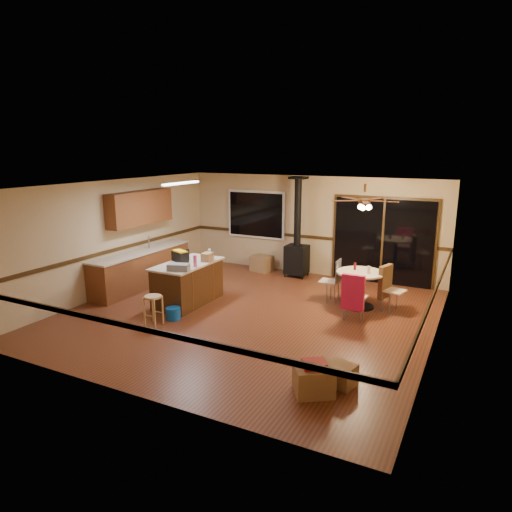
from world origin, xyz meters
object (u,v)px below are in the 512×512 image
Objects in this scene: kitchen_island at (188,283)px; blue_bucket at (173,313)px; box_under_window at (262,263)px; box_corner_a at (314,380)px; dining_table at (360,283)px; chair_left at (334,276)px; toolbox_grey at (179,267)px; toolbox_black at (180,257)px; wood_stove at (297,249)px; bar_stool at (154,310)px; box_corner_b at (341,375)px; chair_right at (386,282)px; chair_near at (353,292)px.

blue_bucket is at bearing -72.46° from kitchen_island.
box_under_window is 6.46m from box_corner_a.
kitchen_island is 3.67m from dining_table.
toolbox_grey is at bearing -141.15° from chair_left.
wood_stove is at bearing 63.47° from toolbox_black.
toolbox_grey is 0.73m from toolbox_black.
kitchen_island is 0.67× the size of wood_stove.
toolbox_grey is 0.82× the size of box_corner_a.
wood_stove is 4.16m from blue_bucket.
bar_stool is at bearing 164.48° from box_corner_a.
box_under_window is (0.06, 3.67, -0.75)m from toolbox_grey.
chair_left is (2.49, 2.46, 0.47)m from blue_bucket.
blue_bucket is 3.84m from box_corner_b.
box_under_window is at bearing 156.50° from chair_right.
wood_stove is at bearing 141.86° from dining_table.
kitchen_island is at bearing -151.48° from chair_left.
toolbox_black reaches higher than chair_right.
box_corner_a is at bearing -26.58° from toolbox_grey.
dining_table reaches higher than box_under_window.
chair_right reaches higher than box_under_window.
toolbox_black is 1.60m from bar_stool.
box_corner_a is at bearing -65.74° from wood_stove.
box_under_window reaches higher than blue_bucket.
bar_stool is (-0.05, -0.77, -0.68)m from toolbox_grey.
bar_stool is (0.36, -1.38, -0.72)m from toolbox_black.
dining_table is (2.09, -1.64, -0.19)m from wood_stove.
kitchen_island reaches higher than bar_stool.
dining_table is 0.61m from chair_left.
kitchen_island is at bearing 96.38° from bar_stool.
bar_stool is 0.58× the size of dining_table.
box_corner_b is (4.20, -1.99, -0.85)m from toolbox_black.
box_corner_b is at bearing -88.55° from chair_right.
bar_stool is at bearing -132.67° from chair_left.
box_corner_a is at bearing -76.33° from chair_left.
chair_near is at bearing 7.68° from toolbox_black.
chair_left and chair_right have the same top height.
toolbox_grey is 4.02m from box_corner_a.
toolbox_black is (-0.21, 0.03, 0.56)m from kitchen_island.
bar_stool is 3.91m from chair_left.
dining_table is at bearing -28.32° from box_under_window.
box_corner_b is (3.74, -5.05, -0.06)m from box_under_window.
toolbox_black reaches higher than chair_left.
box_under_window is (-3.13, 1.69, -0.32)m from dining_table.
box_corner_b reaches higher than blue_bucket.
chair_near is at bearing -83.89° from dining_table.
blue_bucket is 3.54m from chair_near.
bar_stool is at bearing -93.38° from toolbox_grey.
bar_stool is (0.15, -1.35, -0.16)m from kitchen_island.
toolbox_black is 0.56× the size of chair_right.
wood_stove reaches higher than kitchen_island.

